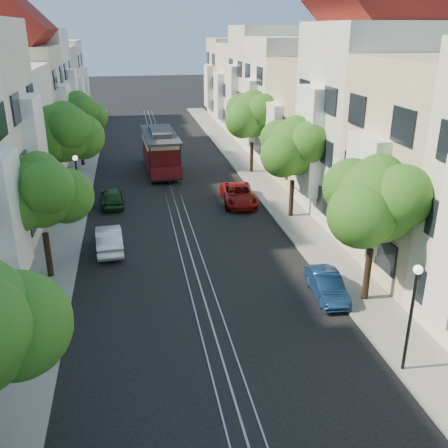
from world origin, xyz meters
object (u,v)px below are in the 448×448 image
parked_car_e_mid (327,285)px  lamp_east (413,303)px  tree_e_c (295,148)px  tree_w_c (64,134)px  lamp_west (77,178)px  tree_w_d (79,115)px  parked_car_w_far (112,197)px  tree_w_b (41,194)px  tree_e_b (377,203)px  parked_car_e_far (238,194)px  parked_car_w_mid (109,239)px  cable_car (160,149)px  tree_e_d (253,116)px

parked_car_e_mid → lamp_east: bearing=-79.4°
lamp_east → tree_e_c: bearing=86.6°
tree_w_c → lamp_west: tree_w_c is taller
lamp_east → parked_car_e_mid: bearing=97.0°
tree_e_c → tree_w_c: bearing=160.9°
tree_w_d → parked_car_e_mid: bearing=-64.2°
tree_w_d → parked_car_w_far: tree_w_d is taller
tree_w_b → lamp_east: bearing=-36.6°
tree_e_b → tree_w_d: 30.60m
lamp_east → lamp_west: size_ratio=1.00×
lamp_west → parked_car_e_far: lamp_west is taller
lamp_west → parked_car_w_far: 3.85m
tree_e_c → parked_car_w_far: tree_e_c is taller
parked_car_w_mid → parked_car_e_mid: bearing=140.5°
tree_e_b → parked_car_w_mid: 14.64m
tree_w_d → cable_car: 7.84m
tree_w_d → tree_e_b: bearing=-61.9°
tree_e_d → tree_w_b: (-14.40, -17.00, -0.47)m
tree_e_b → tree_w_c: size_ratio=0.94×
tree_e_d → tree_e_b: bearing=-90.0°
tree_w_b → tree_w_d: 22.00m
tree_e_d → parked_car_e_far: 9.18m
tree_w_b → cable_car: bearing=70.4°
parked_car_e_mid → parked_car_w_far: bearing=127.6°
lamp_west → parked_car_e_far: size_ratio=0.86×
parked_car_w_mid → parked_car_w_far: 7.68m
tree_w_b → parked_car_w_mid: size_ratio=1.56×
tree_e_c → lamp_east: size_ratio=1.57×
tree_e_b → lamp_west: size_ratio=1.61×
parked_car_e_mid → parked_car_w_mid: (-10.00, 7.16, 0.08)m
tree_e_c → lamp_east: (-0.96, -15.98, -1.75)m
tree_e_d → tree_e_c: bearing=-90.0°
tree_w_b → lamp_west: (0.84, 8.02, -1.55)m
tree_w_c → tree_w_b: bearing=-90.0°
lamp_west → parked_car_e_mid: size_ratio=1.19×
tree_e_b → tree_w_d: size_ratio=1.03×
parked_car_w_mid → tree_e_b: bearing=142.1°
parked_car_w_mid → parked_car_w_far: bearing=-93.9°
tree_w_c → lamp_west: (0.84, -2.98, -2.22)m
tree_e_b → tree_w_d: bearing=118.1°
tree_e_b → lamp_east: bearing=-100.9°
lamp_west → cable_car: lamp_west is taller
cable_car → parked_car_w_far: (-4.03, -8.48, -1.34)m
tree_e_b → lamp_east: tree_e_b is taller
parked_car_e_far → parked_car_w_mid: bearing=-139.7°
tree_w_d → tree_e_d: bearing=-19.1°
parked_car_e_mid → lamp_west: bearing=137.6°
lamp_east → parked_car_w_far: (-10.70, 20.52, -2.20)m
lamp_west → lamp_east: bearing=-55.0°
tree_w_b → tree_w_c: size_ratio=0.88×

